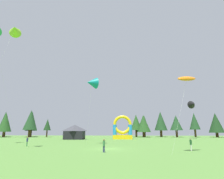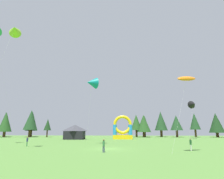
% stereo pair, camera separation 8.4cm
% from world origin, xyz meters
% --- Properties ---
extents(ground_plane, '(120.00, 120.00, 0.00)m').
position_xyz_m(ground_plane, '(0.00, 0.00, 0.00)').
color(ground_plane, '#548438').
extents(kite_orange_parafoil, '(4.33, 2.36, 9.78)m').
position_xyz_m(kite_orange_parafoil, '(10.23, -4.74, 9.17)').
color(kite_orange_parafoil, orange).
rests_on(kite_orange_parafoil, ground_plane).
extents(kite_teal_delta, '(2.89, 3.14, 12.83)m').
position_xyz_m(kite_teal_delta, '(-3.84, 7.01, 11.71)').
color(kite_teal_delta, '#0C7F7A').
rests_on(kite_teal_delta, ground_plane).
extents(kite_lime_delta, '(5.53, 3.15, 18.55)m').
position_xyz_m(kite_lime_delta, '(-14.29, -3.01, 17.59)').
color(kite_lime_delta, '#8CD826').
rests_on(kite_lime_delta, ground_plane).
extents(kite_black_delta, '(3.30, 2.35, 11.07)m').
position_xyz_m(kite_black_delta, '(22.88, 26.46, 9.92)').
color(kite_black_delta, black).
rests_on(kite_black_delta, ground_plane).
extents(person_near_camera, '(0.34, 0.34, 1.58)m').
position_xyz_m(person_near_camera, '(-0.43, -4.26, 0.94)').
color(person_near_camera, navy).
rests_on(person_near_camera, ground_plane).
extents(person_left_edge, '(0.38, 0.38, 1.58)m').
position_xyz_m(person_left_edge, '(-13.94, 3.44, 0.94)').
color(person_left_edge, '#33723F').
rests_on(person_left_edge, ground_plane).
extents(person_midfield, '(0.31, 0.31, 1.62)m').
position_xyz_m(person_midfield, '(10.99, -2.14, 0.96)').
color(person_midfield, silver).
rests_on(person_midfield, ground_plane).
extents(inflatable_orange_dome, '(5.61, 3.79, 6.83)m').
position_xyz_m(inflatable_orange_dome, '(2.39, 27.97, 2.41)').
color(inflatable_orange_dome, yellow).
rests_on(inflatable_orange_dome, ground_plane).
extents(festival_tent, '(5.44, 4.29, 4.09)m').
position_xyz_m(festival_tent, '(-11.37, 26.10, 2.04)').
color(festival_tent, black).
rests_on(festival_tent, ground_plane).
extents(tree_row_0, '(4.08, 4.08, 9.56)m').
position_xyz_m(tree_row_0, '(-43.34, 43.99, 6.09)').
color(tree_row_0, '#4C331E').
rests_on(tree_row_0, ground_plane).
extents(tree_row_1, '(4.58, 4.58, 8.96)m').
position_xyz_m(tree_row_1, '(-40.79, 40.27, 5.41)').
color(tree_row_1, '#4C331E').
rests_on(tree_row_1, ground_plane).
extents(tree_row_2, '(3.33, 3.33, 8.07)m').
position_xyz_m(tree_row_2, '(-33.41, 44.11, 5.18)').
color(tree_row_2, '#4C331E').
rests_on(tree_row_2, ground_plane).
extents(tree_row_3, '(4.52, 4.52, 9.83)m').
position_xyz_m(tree_row_3, '(-33.06, 44.89, 6.00)').
color(tree_row_3, '#4C331E').
rests_on(tree_row_3, ground_plane).
extents(tree_row_4, '(5.01, 5.01, 9.91)m').
position_xyz_m(tree_row_4, '(-31.75, 41.17, 6.20)').
color(tree_row_4, '#4C331E').
rests_on(tree_row_4, ground_plane).
extents(tree_row_5, '(2.62, 2.62, 6.53)m').
position_xyz_m(tree_row_5, '(-25.05, 40.70, 4.42)').
color(tree_row_5, '#4C331E').
rests_on(tree_row_5, ground_plane).
extents(tree_row_6, '(4.09, 4.09, 8.27)m').
position_xyz_m(tree_row_6, '(7.77, 43.24, 5.34)').
color(tree_row_6, '#4C331E').
rests_on(tree_row_6, ground_plane).
extents(tree_row_7, '(5.18, 5.18, 8.12)m').
position_xyz_m(tree_row_7, '(10.44, 42.51, 4.94)').
color(tree_row_7, '#4C331E').
rests_on(tree_row_7, ground_plane).
extents(tree_row_8, '(3.48, 3.48, 8.01)m').
position_xyz_m(tree_row_8, '(11.16, 45.16, 5.11)').
color(tree_row_8, '#4C331E').
rests_on(tree_row_8, ground_plane).
extents(tree_row_9, '(4.87, 4.87, 9.55)m').
position_xyz_m(tree_row_9, '(17.41, 45.38, 5.91)').
color(tree_row_9, '#4C331E').
rests_on(tree_row_9, ground_plane).
extents(tree_row_10, '(4.50, 4.50, 7.90)m').
position_xyz_m(tree_row_10, '(22.41, 42.50, 5.12)').
color(tree_row_10, '#4C331E').
rests_on(tree_row_10, ground_plane).
extents(tree_row_11, '(3.80, 3.80, 8.69)m').
position_xyz_m(tree_row_11, '(29.13, 42.56, 5.63)').
color(tree_row_11, '#4C331E').
rests_on(tree_row_11, ground_plane).
extents(tree_row_12, '(5.30, 5.30, 8.71)m').
position_xyz_m(tree_row_12, '(36.76, 42.40, 5.13)').
color(tree_row_12, '#4C331E').
rests_on(tree_row_12, ground_plane).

